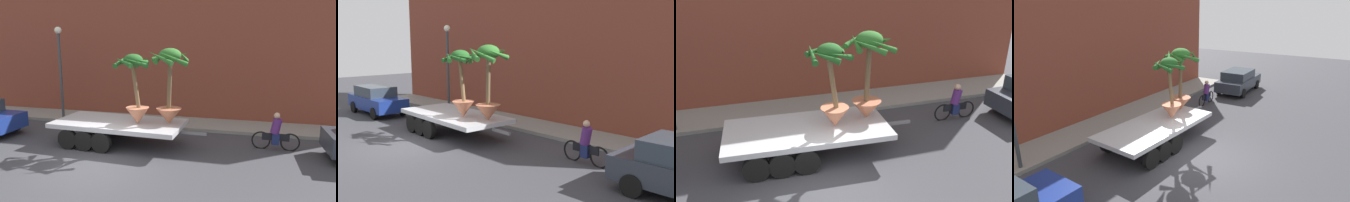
{
  "view_description": "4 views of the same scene",
  "coord_description": "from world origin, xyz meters",
  "views": [
    {
      "loc": [
        4.99,
        -9.14,
        4.23
      ],
      "look_at": [
        1.72,
        3.5,
        1.72
      ],
      "focal_mm": 33.21,
      "sensor_mm": 36.0,
      "label": 1
    },
    {
      "loc": [
        13.33,
        -7.26,
        4.17
      ],
      "look_at": [
        2.09,
        3.47,
        1.67
      ],
      "focal_mm": 40.78,
      "sensor_mm": 36.0,
      "label": 2
    },
    {
      "loc": [
        -1.88,
        -7.39,
        6.08
      ],
      "look_at": [
        1.45,
        3.38,
        1.34
      ],
      "focal_mm": 36.22,
      "sensor_mm": 36.0,
      "label": 3
    },
    {
      "loc": [
        -9.41,
        -4.84,
        5.7
      ],
      "look_at": [
        2.14,
        2.56,
        1.38
      ],
      "focal_mm": 31.19,
      "sensor_mm": 36.0,
      "label": 4
    }
  ],
  "objects": [
    {
      "name": "street_lamp",
      "position": [
        -4.61,
        5.3,
        3.23
      ],
      "size": [
        0.36,
        0.36,
        4.83
      ],
      "color": "#383D42",
      "rests_on": "sidewalk"
    },
    {
      "name": "building_facade",
      "position": [
        0.0,
        7.8,
        3.81
      ],
      "size": [
        24.0,
        1.2,
        7.62
      ],
      "primitive_type": "cube",
      "color": "brown",
      "rests_on": "ground"
    },
    {
      "name": "potted_palm_middle",
      "position": [
        0.71,
        2.25,
        2.35
      ],
      "size": [
        1.44,
        1.51,
        2.78
      ],
      "color": "#C17251",
      "rests_on": "flatbed_trailer"
    },
    {
      "name": "cyclist",
      "position": [
        6.16,
        3.32,
        0.67
      ],
      "size": [
        1.84,
        0.34,
        1.54
      ],
      "color": "black",
      "rests_on": "ground"
    },
    {
      "name": "flatbed_trailer",
      "position": [
        -0.34,
        2.45,
        0.76
      ],
      "size": [
        6.39,
        2.73,
        0.98
      ],
      "color": "#B7BABF",
      "rests_on": "ground"
    },
    {
      "name": "potted_palm_rear",
      "position": [
        2.02,
        2.55,
        2.53
      ],
      "size": [
        1.66,
        1.74,
        3.01
      ],
      "color": "#B26647",
      "rests_on": "flatbed_trailer"
    },
    {
      "name": "sidewalk",
      "position": [
        0.0,
        6.1,
        0.07
      ],
      "size": [
        24.0,
        2.2,
        0.15
      ],
      "primitive_type": "cube",
      "color": "gray",
      "rests_on": "ground"
    },
    {
      "name": "ground_plane",
      "position": [
        0.0,
        0.0,
        0.0
      ],
      "size": [
        60.0,
        60.0,
        0.0
      ],
      "primitive_type": "plane",
      "color": "#38383D"
    }
  ]
}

